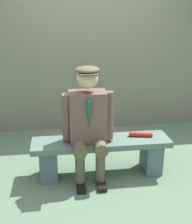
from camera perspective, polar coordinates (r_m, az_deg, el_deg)
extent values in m
plane|color=#546E54|center=(3.55, 1.04, -12.25)|extent=(30.00, 30.00, 0.00)
cube|color=#4B6557|center=(3.35, 1.08, -6.16)|extent=(1.63, 0.39, 0.07)
cube|color=#455E61|center=(3.59, 11.10, -8.72)|extent=(0.20, 0.33, 0.38)
cube|color=#455E61|center=(3.43, -9.52, -10.08)|extent=(0.20, 0.33, 0.38)
cube|color=brown|center=(3.20, -1.69, -0.93)|extent=(0.42, 0.27, 0.59)
cylinder|color=#1E2338|center=(3.12, -1.73, 3.63)|extent=(0.23, 0.23, 0.06)
cone|color=#195938|center=(3.05, -1.42, -0.56)|extent=(0.07, 0.07, 0.32)
sphere|color=#DBAD8C|center=(3.06, -1.73, 6.90)|extent=(0.23, 0.23, 0.23)
ellipsoid|color=#4C4735|center=(3.04, -1.74, 8.52)|extent=(0.27, 0.27, 0.08)
cube|color=#4C4735|center=(2.95, -1.52, 7.58)|extent=(0.19, 0.11, 0.02)
cylinder|color=brown|center=(3.23, 0.63, -6.44)|extent=(0.15, 0.41, 0.15)
cylinder|color=brown|center=(3.24, 0.91, -10.94)|extent=(0.11, 0.11, 0.46)
cube|color=black|center=(3.29, 1.05, -14.51)|extent=(0.10, 0.24, 0.05)
cylinder|color=brown|center=(3.19, 2.67, -0.73)|extent=(0.11, 0.12, 0.56)
cylinder|color=brown|center=(3.21, -3.48, -6.67)|extent=(0.15, 0.41, 0.15)
cylinder|color=brown|center=(3.21, -3.24, -11.20)|extent=(0.11, 0.11, 0.46)
cube|color=black|center=(3.27, -3.09, -14.79)|extent=(0.10, 0.24, 0.05)
cylinder|color=brown|center=(3.15, -5.96, -1.12)|extent=(0.11, 0.18, 0.57)
cylinder|color=#B21E1E|center=(3.45, 9.01, -4.50)|extent=(0.29, 0.11, 0.06)
cube|color=#666B53|center=(4.67, -1.92, 11.72)|extent=(12.00, 0.24, 2.49)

